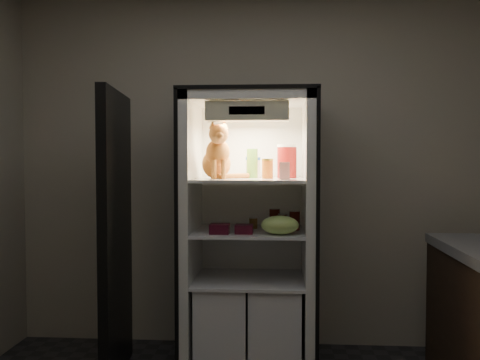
{
  "coord_description": "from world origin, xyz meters",
  "views": [
    {
      "loc": [
        0.19,
        -2.27,
        1.43
      ],
      "look_at": [
        -0.06,
        1.32,
        1.28
      ],
      "focal_mm": 40.0,
      "sensor_mm": 36.0,
      "label": 1
    }
  ],
  "objects_px": {
    "pepper_jar": "(287,161)",
    "soda_can_b": "(295,220)",
    "soda_can_c": "(282,222)",
    "berry_box_right": "(244,229)",
    "refrigerator": "(250,250)",
    "cream_carton": "(284,171)",
    "tabby_cat": "(217,157)",
    "grape_bag": "(280,225)",
    "salsa_jar": "(267,169)",
    "condiment_jar": "(253,223)",
    "mayo_tub": "(253,167)",
    "soda_can_a": "(275,218)",
    "parmesan_shaker": "(252,163)",
    "berry_box_left": "(220,229)"
  },
  "relations": [
    {
      "from": "pepper_jar",
      "to": "soda_can_b",
      "type": "distance_m",
      "value": 0.41
    },
    {
      "from": "soda_can_c",
      "to": "berry_box_right",
      "type": "relative_size",
      "value": 0.97
    },
    {
      "from": "refrigerator",
      "to": "cream_carton",
      "type": "relative_size",
      "value": 16.93
    },
    {
      "from": "refrigerator",
      "to": "tabby_cat",
      "type": "bearing_deg",
      "value": -155.54
    },
    {
      "from": "soda_can_b",
      "to": "grape_bag",
      "type": "height_order",
      "value": "soda_can_b"
    },
    {
      "from": "salsa_jar",
      "to": "cream_carton",
      "type": "height_order",
      "value": "salsa_jar"
    },
    {
      "from": "soda_can_b",
      "to": "condiment_jar",
      "type": "distance_m",
      "value": 0.29
    },
    {
      "from": "tabby_cat",
      "to": "mayo_tub",
      "type": "bearing_deg",
      "value": 20.02
    },
    {
      "from": "cream_carton",
      "to": "soda_can_a",
      "type": "xyz_separation_m",
      "value": [
        -0.06,
        0.31,
        -0.34
      ]
    },
    {
      "from": "parmesan_shaker",
      "to": "tabby_cat",
      "type": "bearing_deg",
      "value": -155.91
    },
    {
      "from": "soda_can_a",
      "to": "berry_box_left",
      "type": "distance_m",
      "value": 0.48
    },
    {
      "from": "pepper_jar",
      "to": "soda_can_a",
      "type": "height_order",
      "value": "pepper_jar"
    },
    {
      "from": "refrigerator",
      "to": "tabby_cat",
      "type": "height_order",
      "value": "refrigerator"
    },
    {
      "from": "parmesan_shaker",
      "to": "soda_can_b",
      "type": "xyz_separation_m",
      "value": [
        0.29,
        -0.06,
        -0.38
      ]
    },
    {
      "from": "mayo_tub",
      "to": "cream_carton",
      "type": "relative_size",
      "value": 1.28
    },
    {
      "from": "pepper_jar",
      "to": "berry_box_left",
      "type": "bearing_deg",
      "value": -147.57
    },
    {
      "from": "pepper_jar",
      "to": "cream_carton",
      "type": "relative_size",
      "value": 2.06
    },
    {
      "from": "soda_can_b",
      "to": "mayo_tub",
      "type": "bearing_deg",
      "value": 160.74
    },
    {
      "from": "mayo_tub",
      "to": "soda_can_b",
      "type": "height_order",
      "value": "mayo_tub"
    },
    {
      "from": "parmesan_shaker",
      "to": "grape_bag",
      "type": "distance_m",
      "value": 0.51
    },
    {
      "from": "salsa_jar",
      "to": "berry_box_right",
      "type": "distance_m",
      "value": 0.44
    },
    {
      "from": "condiment_jar",
      "to": "pepper_jar",
      "type": "bearing_deg",
      "value": 4.21
    },
    {
      "from": "refrigerator",
      "to": "berry_box_right",
      "type": "xyz_separation_m",
      "value": [
        -0.02,
        -0.23,
        0.18
      ]
    },
    {
      "from": "parmesan_shaker",
      "to": "berry_box_left",
      "type": "bearing_deg",
      "value": -128.57
    },
    {
      "from": "mayo_tub",
      "to": "soda_can_a",
      "type": "bearing_deg",
      "value": 10.47
    },
    {
      "from": "grape_bag",
      "to": "berry_box_left",
      "type": "xyz_separation_m",
      "value": [
        -0.39,
        0.02,
        -0.03
      ]
    },
    {
      "from": "condiment_jar",
      "to": "berry_box_right",
      "type": "height_order",
      "value": "condiment_jar"
    },
    {
      "from": "berry_box_left",
      "to": "refrigerator",
      "type": "bearing_deg",
      "value": 53.18
    },
    {
      "from": "grape_bag",
      "to": "soda_can_b",
      "type": "bearing_deg",
      "value": 64.24
    },
    {
      "from": "refrigerator",
      "to": "pepper_jar",
      "type": "height_order",
      "value": "refrigerator"
    },
    {
      "from": "pepper_jar",
      "to": "berry_box_right",
      "type": "xyz_separation_m",
      "value": [
        -0.28,
        -0.26,
        -0.44
      ]
    },
    {
      "from": "cream_carton",
      "to": "soda_can_b",
      "type": "xyz_separation_m",
      "value": [
        0.07,
        0.18,
        -0.34
      ]
    },
    {
      "from": "mayo_tub",
      "to": "soda_can_b",
      "type": "distance_m",
      "value": 0.47
    },
    {
      "from": "condiment_jar",
      "to": "grape_bag",
      "type": "bearing_deg",
      "value": -56.42
    },
    {
      "from": "pepper_jar",
      "to": "soda_can_b",
      "type": "relative_size",
      "value": 1.74
    },
    {
      "from": "condiment_jar",
      "to": "berry_box_right",
      "type": "bearing_deg",
      "value": -101.12
    },
    {
      "from": "condiment_jar",
      "to": "refrigerator",
      "type": "bearing_deg",
      "value": -143.56
    },
    {
      "from": "soda_can_b",
      "to": "soda_can_c",
      "type": "bearing_deg",
      "value": -162.8
    },
    {
      "from": "salsa_jar",
      "to": "cream_carton",
      "type": "xyz_separation_m",
      "value": [
        0.11,
        -0.14,
        -0.01
      ]
    },
    {
      "from": "mayo_tub",
      "to": "berry_box_left",
      "type": "xyz_separation_m",
      "value": [
        -0.2,
        -0.29,
        -0.39
      ]
    },
    {
      "from": "soda_can_a",
      "to": "berry_box_right",
      "type": "height_order",
      "value": "soda_can_a"
    },
    {
      "from": "salsa_jar",
      "to": "soda_can_b",
      "type": "relative_size",
      "value": 1.0
    },
    {
      "from": "parmesan_shaker",
      "to": "soda_can_a",
      "type": "height_order",
      "value": "parmesan_shaker"
    },
    {
      "from": "cream_carton",
      "to": "tabby_cat",
      "type": "bearing_deg",
      "value": 162.91
    },
    {
      "from": "berry_box_right",
      "to": "soda_can_b",
      "type": "bearing_deg",
      "value": 28.18
    },
    {
      "from": "berry_box_left",
      "to": "soda_can_c",
      "type": "bearing_deg",
      "value": 22.24
    },
    {
      "from": "berry_box_right",
      "to": "refrigerator",
      "type": "bearing_deg",
      "value": 83.86
    },
    {
      "from": "soda_can_b",
      "to": "grape_bag",
      "type": "bearing_deg",
      "value": -115.76
    },
    {
      "from": "soda_can_b",
      "to": "soda_can_c",
      "type": "height_order",
      "value": "soda_can_b"
    },
    {
      "from": "mayo_tub",
      "to": "grape_bag",
      "type": "xyz_separation_m",
      "value": [
        0.19,
        -0.31,
        -0.36
      ]
    }
  ]
}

